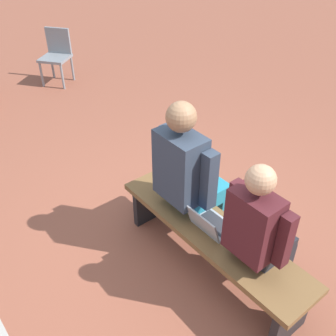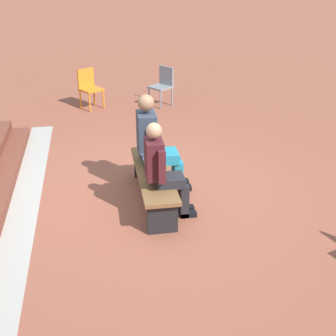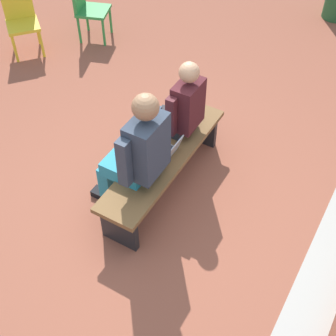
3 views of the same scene
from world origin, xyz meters
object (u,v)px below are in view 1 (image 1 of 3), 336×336
Objects in this scene: laptop at (210,224)px; person_student at (261,231)px; plastic_chair_foreground at (57,53)px; person_adult at (190,174)px; bench at (211,237)px.

person_student is at bearing -169.36° from laptop.
plastic_chair_foreground is (4.35, -0.82, -0.02)m from laptop.
laptop is 0.38× the size of plastic_chair_foreground.
laptop is (-0.34, 0.08, -0.25)m from person_adult.
bench is 5.63× the size of laptop.
person_student is at bearing 171.17° from plastic_chair_foreground.
person_adult is (0.74, -0.01, 0.05)m from person_student.
person_student is at bearing 179.39° from person_adult.
person_adult is at bearing 169.68° from plastic_chair_foreground.
person_adult reaches higher than plastic_chair_foreground.
person_student reaches higher than plastic_chair_foreground.
person_student reaches higher than bench.
person_student is 4.02× the size of laptop.
plastic_chair_foreground is (4.76, -0.74, -0.21)m from person_student.
person_student is 0.74m from person_adult.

